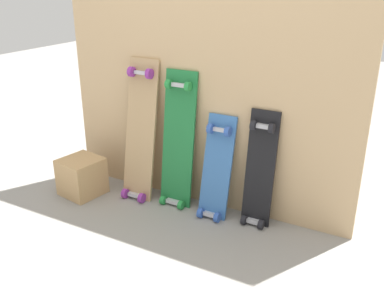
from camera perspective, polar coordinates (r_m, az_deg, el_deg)
ground_plane at (r=2.87m, az=0.67°, el=-7.94°), size 12.00×12.00×0.00m
plywood_wall_panel at (r=2.61m, az=1.49°, el=10.64°), size 1.94×0.04×1.84m
skateboard_natural at (r=2.84m, az=-6.94°, el=1.14°), size 0.22×0.24×0.99m
skateboard_green at (r=2.73m, az=-1.89°, el=-0.12°), size 0.22×0.19×0.94m
skateboard_blue at (r=2.64m, az=3.22°, el=-3.80°), size 0.18×0.22×0.70m
skateboard_black at (r=2.56m, az=8.94°, el=-4.02°), size 0.18×0.17×0.76m
wooden_crate at (r=3.04m, az=-14.44°, el=-4.20°), size 0.29×0.29×0.25m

